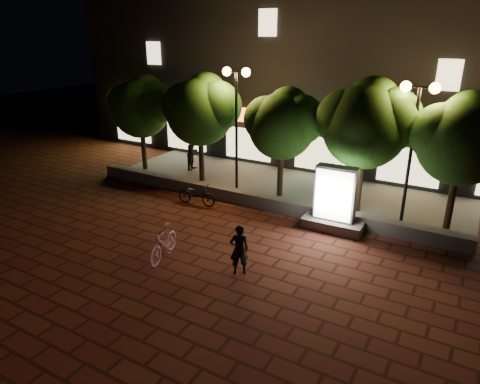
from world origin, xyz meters
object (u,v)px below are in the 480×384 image
Objects in this scene: tree_far_left at (142,105)px; tree_right at (368,121)px; street_lamp_left at (236,98)px; tree_left at (202,108)px; rider at (239,249)px; pedestrian at (193,153)px; scooter_pink at (164,243)px; tree_mid at (284,122)px; tree_far_right at (465,136)px; street_lamp_right at (416,117)px; scooter_parked at (196,194)px; ad_kiosk at (335,204)px.

tree_right is at bearing 0.00° from tree_far_left.
street_lamp_left is at bearing -177.19° from tree_right.
tree_left is 8.76m from rider.
scooter_pink is at bearing -159.69° from pedestrian.
tree_far_left reaches higher than tree_mid.
tree_mid is 6.50m from tree_far_right.
tree_far_left is 3.38m from pedestrian.
tree_far_left is 0.89× the size of street_lamp_left.
tree_right reaches higher than rider.
tree_far_right is 10.35m from scooter_pink.
street_lamp_right reaches higher than tree_far_right.
tree_left is 2.93× the size of scooter_parked.
ad_kiosk is 8.83m from pedestrian.
tree_left reaches higher than tree_far_left.
tree_far_left is 0.95× the size of tree_left.
street_lamp_left reaches higher than scooter_parked.
street_lamp_right is (4.95, -0.26, 0.68)m from tree_mid.
tree_far_left is 2.75× the size of pedestrian.
scooter_parked is (-2.60, -2.54, -2.78)m from tree_mid.
tree_right reaches higher than street_lamp_right.
tree_left is 3.07m from pedestrian.
ad_kiosk is at bearing -33.83° from tree_mid.
scooter_pink is 4.45m from scooter_parked.
tree_far_left is 0.91× the size of tree_right.
tree_far_left is 11.27m from rider.
street_lamp_left is 1.04× the size of street_lamp_right.
tree_left is 4.00m from tree_mid.
ad_kiosk is 1.32× the size of scooter_pink.
tree_left is at bearing 0.00° from tree_far_left.
rider is 0.92× the size of scooter_parked.
tree_right is at bearing 170.90° from street_lamp_right.
tree_far_right is 8.58m from street_lamp_left.
ad_kiosk reaches higher than scooter_parked.
street_lamp_right is at bearing 0.00° from street_lamp_left.
street_lamp_left is at bearing -7.70° from tree_left.
tree_mid is 3.32m from tree_right.
pedestrian is at bearing 106.66° from scooter_pink.
tree_far_left is 2.01× the size of ad_kiosk.
tree_far_right is at bearing 28.78° from ad_kiosk.
pedestrian reaches higher than rider.
tree_right reaches higher than pedestrian.
tree_far_left reaches higher than pedestrian.
tree_far_right reaches higher than pedestrian.
tree_left reaches higher than rider.
tree_far_left is at bearing 56.67° from scooter_parked.
street_lamp_right reaches higher than pedestrian.
rider is at bearing -3.70° from scooter_pink.
rider is at bearing -59.00° from street_lamp_left.
pedestrian is (-11.86, 1.10, -2.45)m from tree_far_right.
tree_mid is at bearing 146.17° from ad_kiosk.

